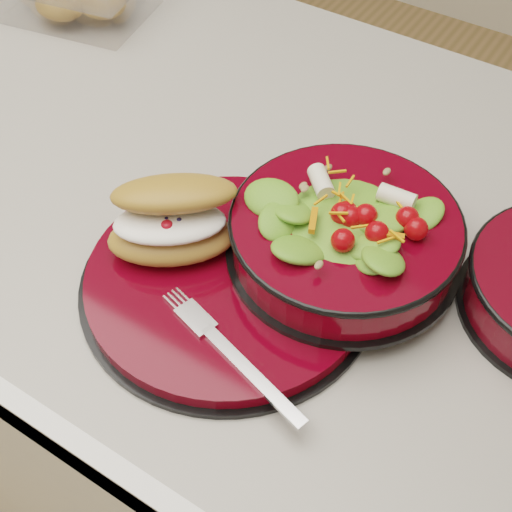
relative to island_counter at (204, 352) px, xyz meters
The scene contains 5 objects.
island_counter is the anchor object (origin of this frame).
dinner_plate 0.51m from the island_counter, 41.53° to the right, with size 0.30×0.30×0.02m.
salad_bowl 0.56m from the island_counter, 14.15° to the right, with size 0.24×0.24×0.10m.
croissant 0.53m from the island_counter, 55.00° to the right, with size 0.14×0.15×0.08m.
fork 0.57m from the island_counter, 44.78° to the right, with size 0.17×0.06×0.00m.
Camera 1 is at (0.44, -0.51, 1.46)m, focal length 50.00 mm.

